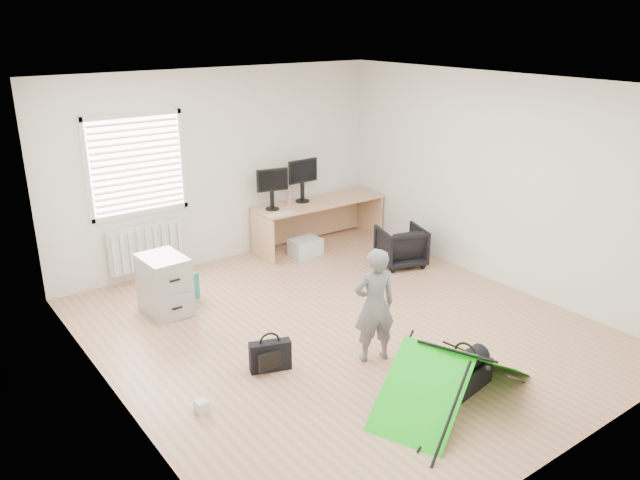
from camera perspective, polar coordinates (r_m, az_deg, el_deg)
ground at (r=7.13m, az=1.92°, el=-8.08°), size 5.50×5.50×0.00m
back_wall at (r=8.86m, az=-9.10°, el=6.59°), size 5.00×0.02×2.70m
window at (r=8.31m, az=-16.42°, el=6.59°), size 1.20×0.06×1.20m
radiator at (r=8.58m, az=-15.63°, el=-0.62°), size 1.00×0.12×0.60m
desk at (r=9.54m, az=-0.12°, el=1.55°), size 2.06×0.69×0.70m
filing_cabinet at (r=7.57m, az=-14.03°, el=-4.01°), size 0.48×0.63×0.71m
monitor_left at (r=9.00m, az=-4.42°, el=4.16°), size 0.48×0.20×0.44m
monitor_right at (r=9.36m, az=-1.63°, el=4.93°), size 0.50×0.12×0.48m
keyboard at (r=8.82m, az=-3.59°, el=2.42°), size 0.41×0.15×0.02m
thermos at (r=9.23m, az=-2.84°, el=4.05°), size 0.10×0.10×0.28m
office_chair at (r=8.86m, az=7.42°, el=-0.56°), size 0.76×0.77×0.56m
person at (r=6.29m, az=5.00°, el=-5.98°), size 0.51×0.41×1.21m
kite at (r=5.89m, az=12.20°, el=-12.13°), size 1.84×1.34×0.52m
storage_crate at (r=9.20m, az=-1.35°, el=-0.64°), size 0.46×0.33×0.25m
tote_bag at (r=7.89m, az=-12.04°, el=-4.29°), size 0.32×0.21×0.35m
laptop_bag at (r=6.31m, az=-4.57°, el=-10.51°), size 0.43×0.26×0.31m
white_box at (r=5.85m, az=-10.76°, el=-14.69°), size 0.12×0.12×0.11m
duffel_bag at (r=6.19m, az=13.01°, el=-12.00°), size 0.61×0.38×0.25m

